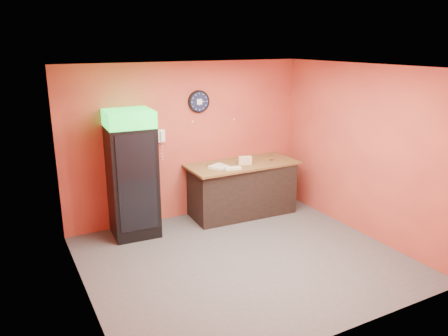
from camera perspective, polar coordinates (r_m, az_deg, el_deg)
floor at (r=6.68m, az=2.51°, el=-11.75°), size 4.50×4.50×0.00m
back_wall at (r=7.87m, az=-4.76°, el=3.49°), size 4.50×0.02×2.80m
left_wall at (r=5.41m, az=-18.36°, el=-3.29°), size 0.02×4.00×2.80m
right_wall at (r=7.51m, az=17.64°, el=2.14°), size 0.02×4.00×2.80m
ceiling at (r=5.90m, az=2.85°, el=13.01°), size 4.50×4.00×0.02m
beverage_cooler at (r=7.24m, az=-11.81°, el=-1.04°), size 0.78×0.79×2.09m
prep_counter at (r=8.15m, az=2.29°, el=-2.80°), size 1.93×0.93×0.95m
wall_clock at (r=7.81m, az=-3.31°, el=8.66°), size 0.40×0.06×0.40m
wall_phone at (r=7.61m, az=-8.20°, el=4.17°), size 0.12×0.10×0.22m
butcher_paper at (r=8.00m, az=2.33°, el=0.54°), size 2.04×0.94×0.04m
sub_roll_stack at (r=7.88m, az=2.77°, el=1.00°), size 0.25×0.14×0.15m
wrapped_sandwich_left at (r=7.63m, az=-0.23°, el=0.06°), size 0.28×0.19×0.04m
wrapped_sandwich_mid at (r=7.58m, az=1.19°, el=-0.03°), size 0.30×0.16×0.04m
wrapped_sandwich_right at (r=7.70m, az=-1.06°, el=0.25°), size 0.34×0.24×0.04m
kitchen_tool at (r=8.00m, az=2.09°, el=0.89°), size 0.06×0.06×0.06m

